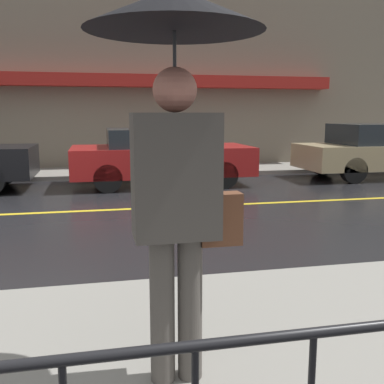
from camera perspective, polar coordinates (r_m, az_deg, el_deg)
ground_plane at (r=8.11m, az=-20.89°, el=-2.61°), size 80.00×80.00×0.00m
sidewalk_far at (r=12.74m, az=-17.75°, el=2.19°), size 28.00×1.95×0.11m
lane_marking at (r=8.11m, az=-20.89°, el=-2.59°), size 25.20×0.12×0.01m
building_storefront at (r=13.81m, az=-18.00°, el=15.62°), size 28.00×0.85×6.37m
pedestrian at (r=2.45m, az=-2.04°, el=11.88°), size 0.95×0.95×2.19m
car_red at (r=10.64m, az=-4.08°, el=4.62°), size 4.15×1.94×1.32m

